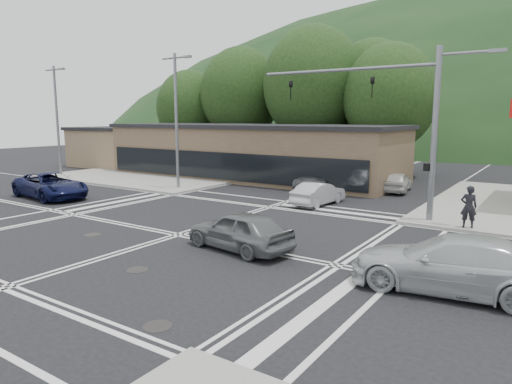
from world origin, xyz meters
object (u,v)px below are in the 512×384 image
Objects in this scene: car_blue_west at (50,185)px; car_silver_east at (452,264)px; pedestrian at (469,207)px; car_grey_center at (239,230)px; car_queue_b at (397,182)px; car_queue_a at (318,193)px; car_northbound at (319,178)px.

car_silver_east reaches higher than car_blue_west.
car_blue_west is 3.04× the size of pedestrian.
car_silver_east is at bearing 98.96° from car_grey_center.
car_queue_b is 2.11× the size of pedestrian.
car_silver_east reaches higher than car_queue_a.
car_blue_west is 23.55m from car_silver_east.
car_blue_west is 23.19m from pedestrian.
car_queue_a is at bearing -57.47° from car_blue_west.
car_silver_east is at bearing 79.12° from pedestrian.
car_grey_center is 15.10m from car_northbound.
pedestrian reaches higher than car_queue_b.
pedestrian is at bearing 179.47° from car_silver_east.
car_northbound is 2.92× the size of pedestrian.
car_queue_b is (0.82, 16.56, -0.08)m from car_grey_center.
pedestrian is (6.55, 7.80, 0.33)m from car_grey_center.
car_queue_a is 7.31m from car_queue_b.
pedestrian is (5.73, -8.76, 0.41)m from car_queue_b.
car_silver_east is 1.04× the size of car_northbound.
car_blue_west is 21.95m from car_queue_b.
car_blue_west is 1.29× the size of car_grey_center.
pedestrian is at bearing 172.46° from car_queue_a.
pedestrian reaches higher than car_queue_a.
car_blue_west is 1.04× the size of car_northbound.
pedestrian is (-0.84, 7.80, 0.26)m from car_silver_east.
car_grey_center is 7.39m from car_silver_east.
pedestrian reaches higher than car_silver_east.
car_northbound reaches higher than car_blue_west.
pedestrian is at bearing 114.53° from car_queue_b.
car_grey_center is (16.03, -2.50, -0.04)m from car_blue_west.
car_blue_west reaches higher than car_queue_b.
car_queue_a is at bearing -162.20° from car_grey_center.
car_grey_center is at bearing -92.49° from car_blue_west.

